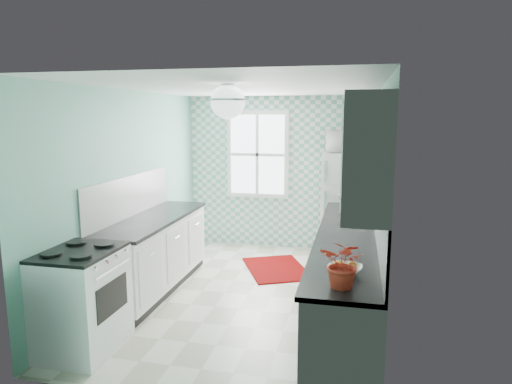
% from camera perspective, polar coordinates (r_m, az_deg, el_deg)
% --- Properties ---
extents(floor, '(3.00, 4.40, 0.02)m').
position_cam_1_polar(floor, '(5.78, -1.05, -12.80)').
color(floor, silver).
rests_on(floor, ground).
extents(ceiling, '(3.00, 4.40, 0.02)m').
position_cam_1_polar(ceiling, '(5.36, -1.13, 12.99)').
color(ceiling, white).
rests_on(ceiling, wall_back).
extents(wall_back, '(3.00, 0.02, 2.50)m').
position_cam_1_polar(wall_back, '(7.57, 2.87, 2.42)').
color(wall_back, '#6FB29D').
rests_on(wall_back, floor).
extents(wall_front, '(3.00, 0.02, 2.50)m').
position_cam_1_polar(wall_front, '(3.37, -10.05, -6.75)').
color(wall_front, '#6FB29D').
rests_on(wall_front, floor).
extents(wall_left, '(0.02, 4.40, 2.50)m').
position_cam_1_polar(wall_left, '(5.96, -15.33, 0.15)').
color(wall_left, '#6FB29D').
rests_on(wall_left, floor).
extents(wall_right, '(0.02, 4.40, 2.50)m').
position_cam_1_polar(wall_right, '(5.28, 15.03, -1.01)').
color(wall_right, '#6FB29D').
rests_on(wall_right, floor).
extents(accent_wall, '(3.00, 0.01, 2.50)m').
position_cam_1_polar(accent_wall, '(7.55, 2.84, 2.40)').
color(accent_wall, '#6BAF9E').
rests_on(accent_wall, wall_back).
extents(window, '(1.04, 0.05, 1.44)m').
position_cam_1_polar(window, '(7.56, 0.20, 4.70)').
color(window, white).
rests_on(window, wall_back).
extents(backsplash_right, '(0.02, 3.60, 0.51)m').
position_cam_1_polar(backsplash_right, '(4.90, 14.93, -2.47)').
color(backsplash_right, white).
rests_on(backsplash_right, wall_right).
extents(backsplash_left, '(0.02, 2.15, 0.51)m').
position_cam_1_polar(backsplash_left, '(5.90, -15.46, -0.50)').
color(backsplash_left, white).
rests_on(backsplash_left, wall_left).
extents(upper_cabinets_right, '(0.33, 3.20, 0.90)m').
position_cam_1_polar(upper_cabinets_right, '(4.60, 13.49, 5.70)').
color(upper_cabinets_right, white).
rests_on(upper_cabinets_right, wall_right).
extents(upper_cabinet_fridge, '(0.40, 0.74, 0.40)m').
position_cam_1_polar(upper_cabinet_fridge, '(7.03, 13.06, 9.81)').
color(upper_cabinet_fridge, white).
rests_on(upper_cabinet_fridge, wall_right).
extents(ceiling_light, '(0.34, 0.34, 0.35)m').
position_cam_1_polar(ceiling_light, '(4.58, -3.55, 11.22)').
color(ceiling_light, silver).
rests_on(ceiling_light, ceiling).
extents(base_cabinets_right, '(0.60, 3.60, 0.90)m').
position_cam_1_polar(base_cabinets_right, '(5.10, 11.28, -10.57)').
color(base_cabinets_right, white).
rests_on(base_cabinets_right, floor).
extents(countertop_right, '(0.63, 3.60, 0.04)m').
position_cam_1_polar(countertop_right, '(4.96, 11.28, -5.46)').
color(countertop_right, black).
rests_on(countertop_right, base_cabinets_right).
extents(base_cabinets_left, '(0.60, 2.15, 0.90)m').
position_cam_1_polar(base_cabinets_left, '(5.94, -12.66, -7.70)').
color(base_cabinets_left, white).
rests_on(base_cabinets_left, floor).
extents(countertop_left, '(0.63, 2.15, 0.04)m').
position_cam_1_polar(countertop_left, '(5.82, -12.70, -3.29)').
color(countertop_left, black).
rests_on(countertop_left, base_cabinets_left).
extents(fridge, '(0.71, 0.71, 1.64)m').
position_cam_1_polar(fridge, '(7.13, 11.10, -1.70)').
color(fridge, white).
rests_on(fridge, floor).
extents(stove, '(0.63, 0.79, 0.95)m').
position_cam_1_polar(stove, '(4.66, -20.93, -12.36)').
color(stove, white).
rests_on(stove, floor).
extents(sink, '(0.54, 0.45, 0.53)m').
position_cam_1_polar(sink, '(5.80, 11.69, -3.18)').
color(sink, silver).
rests_on(sink, countertop_right).
extents(rug, '(1.19, 1.36, 0.02)m').
position_cam_1_polar(rug, '(6.67, 2.58, -9.54)').
color(rug, '#680008').
rests_on(rug, floor).
extents(dish_towel, '(0.09, 0.20, 0.32)m').
position_cam_1_polar(dish_towel, '(6.10, 8.59, -6.83)').
color(dish_towel, '#67B29A').
rests_on(dish_towel, base_cabinets_right).
extents(fruit_bowl, '(0.32, 0.32, 0.07)m').
position_cam_1_polar(fruit_bowl, '(3.75, 11.06, -9.51)').
color(fruit_bowl, white).
rests_on(fruit_bowl, countertop_right).
extents(potted_plant, '(0.41, 0.39, 0.37)m').
position_cam_1_polar(potted_plant, '(3.41, 10.98, -8.83)').
color(potted_plant, red).
rests_on(potted_plant, countertop_right).
extents(soap_bottle, '(0.08, 0.08, 0.17)m').
position_cam_1_polar(soap_bottle, '(6.33, 12.23, -1.26)').
color(soap_bottle, '#97BCCC').
rests_on(soap_bottle, countertop_right).
extents(microwave, '(0.61, 0.43, 0.33)m').
position_cam_1_polar(microwave, '(7.01, 11.36, 6.20)').
color(microwave, white).
rests_on(microwave, fridge).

